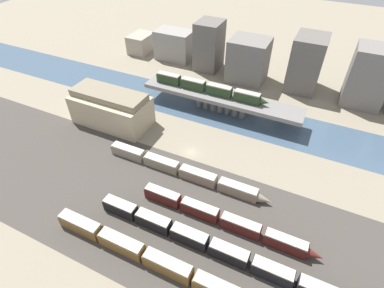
% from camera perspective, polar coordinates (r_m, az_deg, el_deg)
% --- Properties ---
extents(ground_plane, '(400.00, 400.00, 0.00)m').
position_cam_1_polar(ground_plane, '(97.18, -0.25, -1.61)').
color(ground_plane, gray).
extents(railbed_yard, '(280.00, 42.00, 0.01)m').
position_cam_1_polar(railbed_yard, '(83.12, -7.58, -11.68)').
color(railbed_yard, '#423D38').
rests_on(railbed_yard, ground).
extents(river_water, '(320.00, 20.66, 0.01)m').
position_cam_1_polar(river_water, '(116.12, 5.34, 6.20)').
color(river_water, '#3D5166').
rests_on(river_water, ground).
extents(bridge, '(60.61, 9.70, 7.08)m').
position_cam_1_polar(bridge, '(112.99, 5.52, 8.60)').
color(bridge, slate).
rests_on(bridge, ground).
extents(train_on_bridge, '(44.38, 2.83, 3.88)m').
position_cam_1_polar(train_on_bridge, '(112.82, 3.23, 10.60)').
color(train_on_bridge, '#23381E').
rests_on(train_on_bridge, bridge).
extents(train_yard_near, '(52.45, 3.06, 4.07)m').
position_cam_1_polar(train_yard_near, '(72.79, -8.16, -20.54)').
color(train_yard_near, brown).
rests_on(train_yard_near, ground).
extents(train_yard_mid, '(72.55, 2.99, 3.77)m').
position_cam_1_polar(train_yard_mid, '(73.13, 7.95, -20.26)').
color(train_yard_mid, black).
rests_on(train_yard_mid, ground).
extents(train_yard_far, '(46.81, 2.68, 3.76)m').
position_cam_1_polar(train_yard_far, '(78.10, 6.10, -14.09)').
color(train_yard_far, '#5B1E19').
rests_on(train_yard_far, ground).
extents(train_yard_outer, '(51.75, 2.96, 3.41)m').
position_cam_1_polar(train_yard_outer, '(88.79, -1.53, -5.19)').
color(train_yard_outer, gray).
rests_on(train_yard_outer, ground).
extents(warehouse_building, '(27.25, 13.68, 12.69)m').
position_cam_1_polar(warehouse_building, '(110.37, -15.10, 6.60)').
color(warehouse_building, tan).
rests_on(warehouse_building, ground).
extents(city_block_far_left, '(9.83, 13.37, 9.03)m').
position_cam_1_polar(city_block_far_left, '(164.54, -9.65, 18.39)').
color(city_block_far_left, gray).
rests_on(city_block_far_left, ground).
extents(city_block_left, '(17.50, 11.10, 13.89)m').
position_cam_1_polar(city_block_left, '(154.20, -3.37, 18.31)').
color(city_block_left, gray).
rests_on(city_block_left, ground).
extents(city_block_center, '(10.84, 12.75, 21.64)m').
position_cam_1_polar(city_block_center, '(143.20, 3.27, 18.19)').
color(city_block_center, '#605B56').
rests_on(city_block_center, ground).
extents(city_block_right, '(15.96, 14.21, 18.27)m').
position_cam_1_polar(city_block_right, '(135.31, 10.65, 15.41)').
color(city_block_right, slate).
rests_on(city_block_right, ground).
extents(city_block_far_right, '(12.23, 15.37, 22.25)m').
position_cam_1_polar(city_block_far_right, '(134.14, 20.92, 14.16)').
color(city_block_far_right, '#605B56').
rests_on(city_block_far_right, ground).
extents(city_block_tall, '(14.34, 13.56, 22.58)m').
position_cam_1_polar(city_block_tall, '(133.11, 30.58, 10.97)').
color(city_block_tall, slate).
rests_on(city_block_tall, ground).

